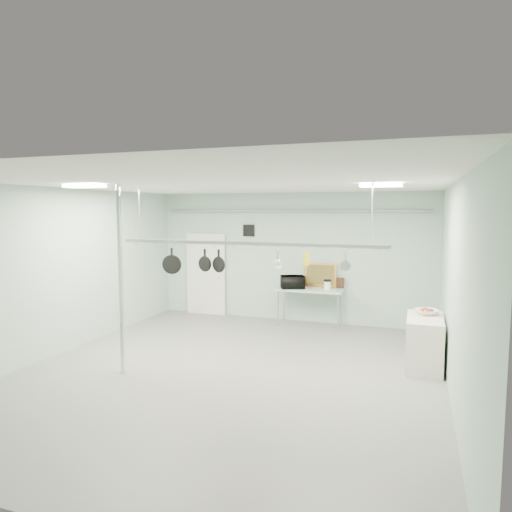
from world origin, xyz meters
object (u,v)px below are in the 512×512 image
at_px(chrome_pole, 121,280).
at_px(skillet_right, 219,260).
at_px(prep_table, 310,291).
at_px(fruit_bowl, 427,312).
at_px(microwave, 293,282).
at_px(coffee_canister, 327,285).
at_px(skillet_left, 172,260).
at_px(side_cabinet, 424,342).
at_px(skillet_mid, 205,259).
at_px(pot_rack, 245,242).

relative_size(chrome_pole, skillet_right, 8.32).
relative_size(chrome_pole, prep_table, 2.00).
distance_m(chrome_pole, fruit_bowl, 5.40).
relative_size(microwave, skillet_right, 1.43).
bearing_deg(coffee_canister, skillet_right, -112.00).
bearing_deg(skillet_left, microwave, 50.07).
xyz_separation_m(side_cabinet, skillet_right, (-3.45, -1.10, 1.44)).
relative_size(side_cabinet, microwave, 2.19).
bearing_deg(skillet_mid, prep_table, 82.99).
xyz_separation_m(pot_rack, skillet_left, (-1.44, 0.00, -0.38)).
bearing_deg(chrome_pole, side_cabinet, 22.41).
xyz_separation_m(prep_table, fruit_bowl, (2.58, -1.98, 0.12)).
bearing_deg(skillet_right, fruit_bowl, 39.76).
xyz_separation_m(chrome_pole, coffee_canister, (2.72, 4.17, -0.60)).
bearing_deg(fruit_bowl, microwave, 148.13).
bearing_deg(skillet_left, chrome_pole, -132.78).
height_order(prep_table, coffee_canister, coffee_canister).
bearing_deg(chrome_pole, pot_rack, 25.35).
bearing_deg(skillet_mid, side_cabinet, 28.98).
height_order(pot_rack, fruit_bowl, pot_rack).
distance_m(skillet_mid, skillet_right, 0.27).
bearing_deg(chrome_pole, microwave, 65.00).
xyz_separation_m(side_cabinet, skillet_mid, (-3.72, -1.10, 1.44)).
relative_size(side_cabinet, skillet_mid, 3.15).
xyz_separation_m(pot_rack, microwave, (-0.00, 3.17, -1.17)).
bearing_deg(coffee_canister, fruit_bowl, -42.00).
bearing_deg(side_cabinet, skillet_left, -165.92).
bearing_deg(skillet_mid, chrome_pole, -128.96).
xyz_separation_m(prep_table, coffee_canister, (0.42, -0.03, 0.17)).
xyz_separation_m(prep_table, skillet_left, (-1.84, -3.30, 1.02)).
xyz_separation_m(coffee_canister, fruit_bowl, (2.16, -1.94, -0.06)).
bearing_deg(prep_table, chrome_pole, -118.71).
height_order(prep_table, microwave, microwave).
height_order(chrome_pole, microwave, chrome_pole).
height_order(microwave, fruit_bowl, microwave).
bearing_deg(pot_rack, chrome_pole, -154.65).
relative_size(prep_table, side_cabinet, 1.33).
bearing_deg(skillet_mid, microwave, 88.88).
xyz_separation_m(chrome_pole, skillet_right, (1.40, 0.90, 0.29)).
xyz_separation_m(prep_table, skillet_right, (-0.90, -3.30, 1.06)).
bearing_deg(side_cabinet, coffee_canister, 134.54).
relative_size(pot_rack, microwave, 8.74).
bearing_deg(skillet_right, side_cabinet, 36.64).
bearing_deg(microwave, skillet_left, 41.84).
height_order(pot_rack, microwave, pot_rack).
height_order(microwave, coffee_canister, microwave).
bearing_deg(chrome_pole, fruit_bowl, 24.48).
relative_size(chrome_pole, skillet_left, 6.89).
distance_m(chrome_pole, prep_table, 4.85).
bearing_deg(fruit_bowl, skillet_right, -159.21).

